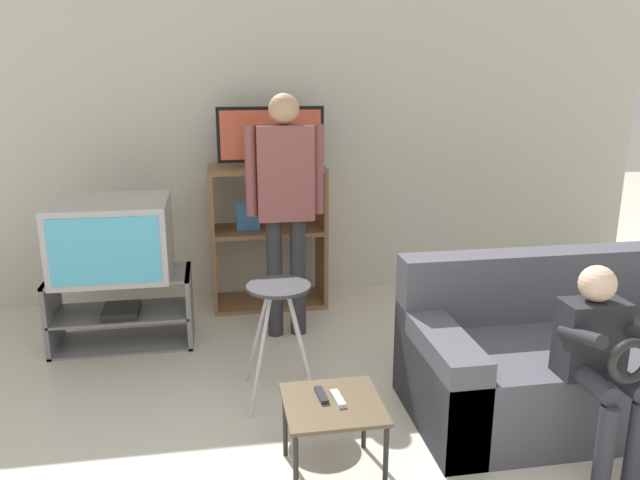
# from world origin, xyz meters

# --- Properties ---
(wall_back) EXTENTS (6.40, 0.06, 2.60)m
(wall_back) POSITION_xyz_m (0.00, 3.70, 1.30)
(wall_back) COLOR beige
(wall_back) RESTS_ON ground_plane
(tv_stand) EXTENTS (0.94, 0.44, 0.50)m
(tv_stand) POSITION_xyz_m (-1.13, 2.80, 0.25)
(tv_stand) COLOR slate
(tv_stand) RESTS_ON ground_plane
(television_main) EXTENTS (0.75, 0.66, 0.51)m
(television_main) POSITION_xyz_m (-1.16, 2.82, 0.76)
(television_main) COLOR #B2B2B7
(television_main) RESTS_ON tv_stand
(media_shelf) EXTENTS (0.90, 0.45, 1.12)m
(media_shelf) POSITION_xyz_m (-0.07, 3.40, 0.57)
(media_shelf) COLOR #8E6642
(media_shelf) RESTS_ON ground_plane
(television_flat) EXTENTS (0.81, 0.20, 0.46)m
(television_flat) POSITION_xyz_m (-0.03, 3.38, 1.34)
(television_flat) COLOR black
(television_flat) RESTS_ON media_shelf
(folding_stool) EXTENTS (0.40, 0.44, 0.69)m
(folding_stool) POSITION_xyz_m (-0.14, 1.89, 0.56)
(folding_stool) COLOR #B7B7BC
(folding_stool) RESTS_ON ground_plane
(snack_table) EXTENTS (0.44, 0.44, 0.39)m
(snack_table) POSITION_xyz_m (0.01, 1.11, 0.34)
(snack_table) COLOR brown
(snack_table) RESTS_ON ground_plane
(remote_control_black) EXTENTS (0.05, 0.15, 0.02)m
(remote_control_black) POSITION_xyz_m (-0.03, 1.16, 0.40)
(remote_control_black) COLOR #232328
(remote_control_black) RESTS_ON snack_table
(remote_control_white) EXTENTS (0.05, 0.15, 0.02)m
(remote_control_white) POSITION_xyz_m (0.04, 1.12, 0.40)
(remote_control_white) COLOR silver
(remote_control_white) RESTS_ON snack_table
(couch) EXTENTS (1.95, 0.87, 0.84)m
(couch) POSITION_xyz_m (1.51, 1.49, 0.29)
(couch) COLOR #4C4C56
(couch) RESTS_ON ground_plane
(person_standing_adult) EXTENTS (0.53, 0.21, 1.70)m
(person_standing_adult) POSITION_xyz_m (0.00, 2.77, 1.04)
(person_standing_adult) COLOR #2D2D33
(person_standing_adult) RESTS_ON ground_plane
(person_seated_child) EXTENTS (0.33, 0.43, 0.98)m
(person_seated_child) POSITION_xyz_m (1.24, 0.98, 0.59)
(person_seated_child) COLOR #2D2D38
(person_seated_child) RESTS_ON ground_plane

